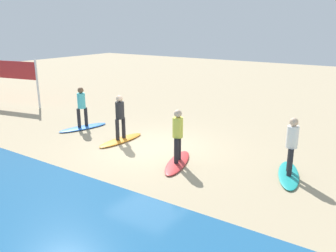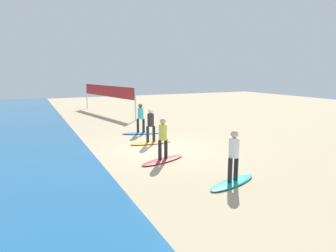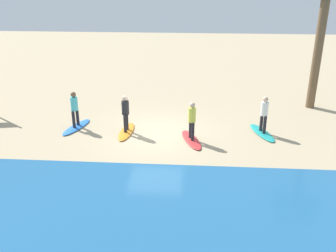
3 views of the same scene
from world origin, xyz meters
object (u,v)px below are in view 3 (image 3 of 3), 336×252
Objects in this scene: surfboard_red at (191,140)px; surfboard_orange at (126,132)px; surfer_teal at (264,112)px; surfboard_blue at (76,127)px; surfer_red at (192,118)px; surfer_blue at (74,107)px; surfer_orange at (125,111)px; surfboard_teal at (262,133)px.

surfboard_red and surfboard_orange have the same top height.
surfboard_red is at bearing 17.52° from surfer_teal.
surfboard_red is at bearing 94.81° from surfboard_blue.
surfer_red is 3.16m from surfboard_orange.
surfboard_orange is at bearing 171.34° from surfer_blue.
surfer_orange is 0.78× the size of surfboard_blue.
surfer_orange reaches higher than surfboard_blue.
surfboard_blue is at bearing 7.13° from surfer_blue.
surfboard_red is 5.50m from surfer_blue.
surfer_teal is 1.00× the size of surfer_red.
surfboard_red is 1.00× the size of surfboard_blue.
surfboard_orange is 2.42m from surfboard_blue.
surfer_orange is (2.92, -0.68, 0.99)m from surfboard_red.
surfboard_orange is (2.92, -0.68, -0.99)m from surfer_red.
surfer_blue is at bearing -107.79° from surfboard_teal.
surfboard_blue is at bearing -107.79° from surfboard_teal.
surfboard_teal is at bearing 105.56° from surfboard_blue.
surfer_blue is at bearing -119.15° from surfboard_red.
surfer_red is at bearing 168.87° from surfer_blue.
surfer_red and surfer_orange have the same top height.
surfboard_red is (3.13, 0.99, 0.00)m from surfboard_teal.
surfer_orange reaches higher than surfboard_red.
surfer_blue is (8.44, -0.06, 0.00)m from surfer_teal.
surfer_teal is 0.78× the size of surfboard_blue.
surfboard_orange is at bearing -13.13° from surfer_red.
surfer_orange is 1.00× the size of surfer_blue.
surfboard_teal is 1.00× the size of surfboard_orange.
surfboard_red is 1.28× the size of surfer_orange.
surfer_red is at bearing -89.89° from surfboard_teal.
surfboard_teal is 0.99m from surfer_teal.
surfboard_blue is (5.31, -1.05, -0.99)m from surfer_red.
surfer_red is 3.00m from surfer_orange.
surfer_orange is at bearing -104.49° from surfboard_teal.
surfer_teal reaches higher than surfboard_blue.
surfboard_blue is (2.39, -0.36, -0.99)m from surfer_orange.
surfboard_teal is 1.28× the size of surfer_blue.
surfer_red is (0.00, -0.00, 0.99)m from surfboard_red.
surfboard_red is at bearing 153.43° from surfer_red.
surfer_blue is (8.44, -0.06, 0.99)m from surfboard_teal.
surfer_orange is at bearing -13.13° from surfer_red.
surfer_blue is (2.39, -0.36, 0.00)m from surfer_orange.
surfboard_blue is (2.39, -0.36, 0.00)m from surfboard_orange.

